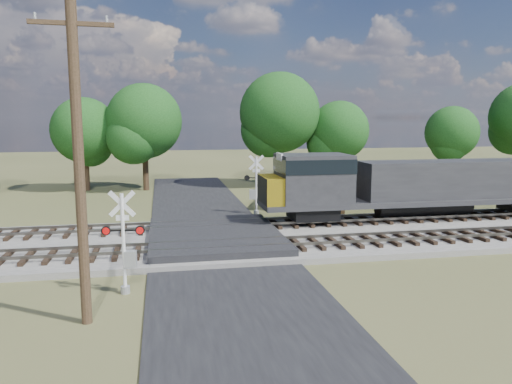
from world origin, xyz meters
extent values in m
plane|color=#414725|center=(0.00, 0.00, 0.00)|extent=(160.00, 160.00, 0.00)
cube|color=gray|center=(10.00, 0.50, 0.15)|extent=(140.00, 10.00, 0.30)
cube|color=black|center=(0.00, 0.00, 0.04)|extent=(7.00, 60.00, 0.08)
cube|color=#262628|center=(0.00, 0.50, 0.32)|extent=(7.00, 9.00, 0.62)
cube|color=black|center=(2.00, -2.00, 0.39)|extent=(44.00, 2.60, 0.18)
cube|color=#59554D|center=(10.00, -2.72, 0.55)|extent=(140.00, 0.08, 0.15)
cube|color=#59554D|center=(10.00, -1.28, 0.55)|extent=(140.00, 0.08, 0.15)
cube|color=black|center=(2.00, 3.00, 0.39)|extent=(44.00, 2.60, 0.18)
cube|color=#59554D|center=(10.00, 2.28, 0.55)|extent=(140.00, 0.08, 0.15)
cube|color=#59554D|center=(10.00, 3.72, 0.55)|extent=(140.00, 0.08, 0.15)
cylinder|color=silver|center=(-4.28, -6.76, 1.97)|extent=(0.14, 0.14, 3.95)
cylinder|color=#9A9C9F|center=(-4.28, -6.76, 0.15)|extent=(0.36, 0.36, 0.30)
cube|color=silver|center=(-4.28, -6.76, 3.55)|extent=(1.03, 0.16, 1.03)
cube|color=silver|center=(-4.28, -6.76, 3.55)|extent=(1.03, 0.16, 1.03)
cube|color=silver|center=(-4.28, -6.76, 3.01)|extent=(0.49, 0.09, 0.22)
cube|color=black|center=(-4.28, -6.76, 2.52)|extent=(1.57, 0.25, 0.06)
cylinder|color=red|center=(-4.92, -6.68, 2.52)|extent=(0.36, 0.14, 0.36)
cylinder|color=red|center=(-3.65, -6.84, 2.52)|extent=(0.36, 0.14, 0.36)
cube|color=#9A9C9F|center=(-4.04, -6.79, 1.38)|extent=(0.48, 0.35, 0.64)
cylinder|color=silver|center=(3.77, 8.01, 2.05)|extent=(0.14, 0.14, 4.11)
cylinder|color=#9A9C9F|center=(3.77, 8.01, 0.15)|extent=(0.37, 0.37, 0.31)
cube|color=silver|center=(3.77, 8.01, 3.70)|extent=(1.06, 0.23, 1.07)
cube|color=silver|center=(3.77, 8.01, 3.70)|extent=(1.06, 0.23, 1.07)
cube|color=silver|center=(3.77, 8.01, 3.13)|extent=(0.51, 0.12, 0.23)
cube|color=black|center=(3.77, 8.01, 2.62)|extent=(1.63, 0.35, 0.06)
cylinder|color=red|center=(4.43, 7.89, 2.62)|extent=(0.38, 0.17, 0.37)
cylinder|color=red|center=(3.11, 8.13, 2.62)|extent=(0.38, 0.17, 0.37)
cube|color=#9A9C9F|center=(3.52, 8.06, 1.44)|extent=(0.51, 0.39, 0.67)
cylinder|color=#322616|center=(-5.35, -9.43, 5.17)|extent=(0.34, 0.34, 10.34)
cube|color=#322616|center=(-5.35, -9.43, 9.65)|extent=(2.53, 0.33, 0.14)
cube|color=#49321F|center=(8.70, 9.78, 1.51)|extent=(5.52, 5.52, 3.02)
cube|color=#2F3032|center=(8.70, 9.78, 3.13)|extent=(6.07, 6.07, 0.22)
cylinder|color=black|center=(-9.67, 22.65, 2.17)|extent=(0.56, 0.56, 4.34)
sphere|color=#133912|center=(-9.67, 22.65, 5.64)|extent=(6.08, 6.08, 6.08)
cylinder|color=black|center=(-4.20, 21.80, 2.49)|extent=(0.56, 0.56, 4.98)
sphere|color=#133912|center=(-4.20, 21.80, 6.48)|extent=(6.98, 6.98, 6.98)
cylinder|color=black|center=(8.77, 21.99, 2.81)|extent=(0.56, 0.56, 5.61)
sphere|color=#133912|center=(8.77, 21.99, 7.30)|extent=(7.86, 7.86, 7.86)
cylinder|color=black|center=(14.94, 21.91, 2.12)|extent=(0.56, 0.56, 4.24)
sphere|color=#133912|center=(14.94, 21.91, 5.52)|extent=(5.94, 5.94, 5.94)
cylinder|color=black|center=(28.00, 22.82, 2.01)|extent=(0.56, 0.56, 4.02)
sphere|color=#133912|center=(28.00, 22.82, 5.23)|extent=(5.63, 5.63, 5.63)
camera|label=1|loc=(-2.79, -26.05, 6.79)|focal=35.00mm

